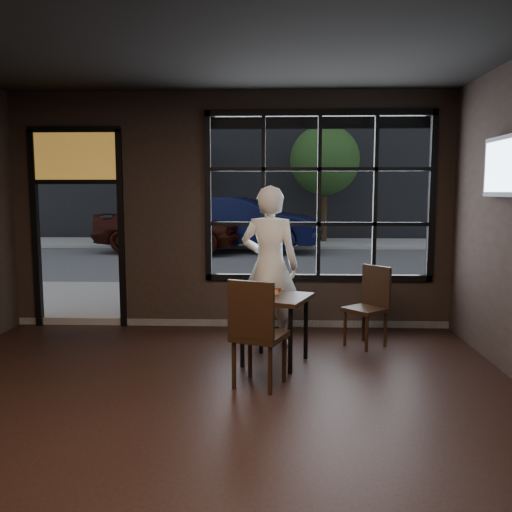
{
  "coord_description": "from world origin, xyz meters",
  "views": [
    {
      "loc": [
        0.63,
        -3.85,
        1.88
      ],
      "look_at": [
        0.4,
        2.2,
        1.15
      ],
      "focal_mm": 38.0,
      "sensor_mm": 36.0,
      "label": 1
    }
  ],
  "objects_px": {
    "chair_near": "(260,332)",
    "navy_car": "(243,223)",
    "cafe_table": "(275,329)",
    "man": "(270,266)"
  },
  "relations": [
    {
      "from": "man",
      "to": "navy_car",
      "type": "height_order",
      "value": "man"
    },
    {
      "from": "navy_car",
      "to": "cafe_table",
      "type": "bearing_deg",
      "value": -165.48
    },
    {
      "from": "chair_near",
      "to": "navy_car",
      "type": "relative_size",
      "value": 0.22
    },
    {
      "from": "man",
      "to": "navy_car",
      "type": "distance_m",
      "value": 10.16
    },
    {
      "from": "chair_near",
      "to": "man",
      "type": "xyz_separation_m",
      "value": [
        0.08,
        1.45,
        0.44
      ]
    },
    {
      "from": "cafe_table",
      "to": "navy_car",
      "type": "height_order",
      "value": "navy_car"
    },
    {
      "from": "chair_near",
      "to": "cafe_table",
      "type": "bearing_deg",
      "value": -80.0
    },
    {
      "from": "cafe_table",
      "to": "man",
      "type": "height_order",
      "value": "man"
    },
    {
      "from": "chair_near",
      "to": "navy_car",
      "type": "bearing_deg",
      "value": -64.02
    },
    {
      "from": "cafe_table",
      "to": "chair_near",
      "type": "relative_size",
      "value": 0.71
    }
  ]
}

